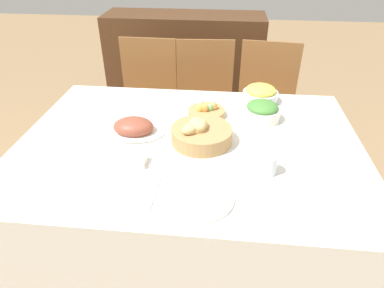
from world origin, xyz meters
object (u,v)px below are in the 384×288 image
egg_basket (206,111)px  butter_dish (131,160)px  chair_far_left (147,99)px  chair_far_center (205,102)px  pineapple_bowl (260,94)px  knife (241,201)px  sideboard (185,68)px  fork (154,195)px  ham_platter (134,128)px  chair_far_right (265,105)px  green_salad_bowl (262,111)px  bread_basket (200,133)px  drinking_cup (268,165)px  dinner_plate (197,197)px  spoon (250,201)px

egg_basket → butter_dish: egg_basket is taller
chair_far_left → chair_far_center: (0.44, -0.00, 0.00)m
pineapple_bowl → butter_dish: (-0.58, -0.68, -0.03)m
chair_far_center → knife: (0.23, -1.34, 0.25)m
chair_far_center → sideboard: bearing=104.1°
fork → ham_platter: bearing=114.7°
chair_far_right → ham_platter: 1.19m
chair_far_center → pineapple_bowl: 0.66m
chair_far_center → egg_basket: (0.05, -0.68, 0.27)m
green_salad_bowl → pineapple_bowl: size_ratio=0.94×
bread_basket → green_salad_bowl: 0.39m
chair_far_center → butter_dish: (-0.24, -1.15, 0.26)m
chair_far_right → green_salad_bowl: bearing=-91.7°
chair_far_left → butter_dish: chair_far_left is taller
bread_basket → fork: 0.42m
chair_far_left → drinking_cup: 1.42m
sideboard → knife: size_ratio=7.57×
drinking_cup → chair_far_center: bearing=106.3°
chair_far_left → egg_basket: chair_far_left is taller
sideboard → egg_basket: (0.29, -1.43, 0.30)m
fork → chair_far_center: bearing=87.5°
chair_far_left → sideboard: bearing=76.5°
chair_far_right → butter_dish: bearing=-114.0°
dinner_plate → egg_basket: bearing=91.2°
dinner_plate → drinking_cup: (0.27, 0.18, 0.04)m
chair_far_left → ham_platter: size_ratio=3.10×
knife → butter_dish: size_ratio=1.40×
sideboard → bread_basket: size_ratio=4.93×
egg_basket → dinner_plate: 0.66m
green_salad_bowl → spoon: green_salad_bowl is taller
chair_far_right → pineapple_bowl: size_ratio=4.67×
ham_platter → spoon: ham_platter is taller
sideboard → butter_dish: size_ratio=10.63×
chair_far_right → knife: (-0.21, -1.34, 0.25)m
chair_far_center → green_salad_bowl: bearing=-66.9°
chair_far_center → pineapple_bowl: size_ratio=4.67×
ham_platter → drinking_cup: size_ratio=3.57×
pineapple_bowl → butter_dish: size_ratio=1.52×
chair_far_center → fork: chair_far_center is taller
egg_basket → chair_far_right: bearing=59.9°
sideboard → butter_dish: bearing=-89.9°
ham_platter → knife: 0.68m
sideboard → fork: size_ratio=7.57×
chair_far_left → bread_basket: chair_far_left is taller
fork → bread_basket: bearing=72.0°
green_salad_bowl → chair_far_left: bearing=138.5°
knife → chair_far_right: bearing=82.5°
ham_platter → dinner_plate: (0.35, -0.45, -0.02)m
bread_basket → chair_far_center: bearing=92.7°
pineapple_bowl → fork: bearing=-117.3°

